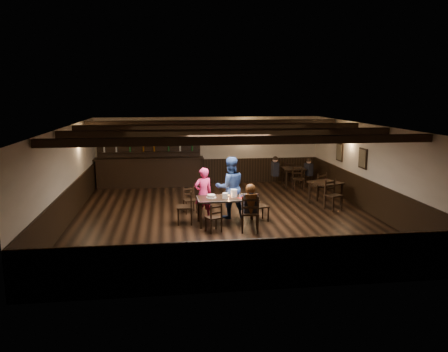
{
  "coord_description": "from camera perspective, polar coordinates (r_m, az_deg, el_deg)",
  "views": [
    {
      "loc": [
        -1.65,
        -12.47,
        3.62
      ],
      "look_at": [
        -0.0,
        0.2,
        1.2
      ],
      "focal_mm": 35.0,
      "sensor_mm": 36.0,
      "label": 1
    }
  ],
  "objects": [
    {
      "name": "bg_patron_right",
      "position": [
        17.3,
        10.99,
        1.17
      ],
      "size": [
        0.29,
        0.37,
        0.68
      ],
      "color": "black",
      "rests_on": "ground"
    },
    {
      "name": "bg_patron_left",
      "position": [
        17.02,
        6.69,
        1.29
      ],
      "size": [
        0.23,
        0.37,
        0.77
      ],
      "color": "black",
      "rests_on": "ground"
    },
    {
      "name": "cake",
      "position": [
        12.22,
        -1.67,
        -2.66
      ],
      "size": [
        0.28,
        0.28,
        0.09
      ],
      "color": "white",
      "rests_on": "dining_table"
    },
    {
      "name": "back_table_a",
      "position": [
        14.76,
        13.14,
        -1.14
      ],
      "size": [
        1.16,
        1.16,
        0.75
      ],
      "color": "black",
      "rests_on": "ground"
    },
    {
      "name": "man_blue",
      "position": [
        12.81,
        0.81,
        -1.5
      ],
      "size": [
        0.94,
        0.76,
        1.81
      ],
      "primitive_type": "imported",
      "rotation": [
        0.0,
        0.0,
        3.23
      ],
      "color": "navy",
      "rests_on": "ground"
    },
    {
      "name": "chair_far_pushed",
      "position": [
        13.49,
        -4.55,
        -2.82
      ],
      "size": [
        0.44,
        0.42,
        0.8
      ],
      "color": "black",
      "rests_on": "ground"
    },
    {
      "name": "room_shell",
      "position": [
        12.76,
        0.15,
        2.28
      ],
      "size": [
        9.02,
        10.02,
        2.71
      ],
      "color": "beige",
      "rests_on": "ground"
    },
    {
      "name": "tea_light",
      "position": [
        12.33,
        0.59,
        -2.61
      ],
      "size": [
        0.05,
        0.05,
        0.06
      ],
      "color": "#A5A8AD",
      "rests_on": "dining_table"
    },
    {
      "name": "woman_pink",
      "position": [
        12.68,
        -2.72,
        -2.31
      ],
      "size": [
        0.64,
        0.53,
        1.52
      ],
      "primitive_type": "imported",
      "rotation": [
        0.0,
        0.0,
        3.48
      ],
      "color": "#DF355F",
      "rests_on": "ground"
    },
    {
      "name": "chair_near_right",
      "position": [
        11.51,
        3.44,
        -4.57
      ],
      "size": [
        0.53,
        0.51,
        1.0
      ],
      "color": "black",
      "rests_on": "ground"
    },
    {
      "name": "chair_end_right",
      "position": [
        12.55,
        4.49,
        -3.67
      ],
      "size": [
        0.48,
        0.5,
        0.87
      ],
      "color": "black",
      "rests_on": "ground"
    },
    {
      "name": "plate_stack_a",
      "position": [
        12.12,
        0.17,
        -2.58
      ],
      "size": [
        0.16,
        0.16,
        0.15
      ],
      "primitive_type": "cylinder",
      "color": "white",
      "rests_on": "dining_table"
    },
    {
      "name": "chair_near_left",
      "position": [
        11.52,
        -1.22,
        -5.2
      ],
      "size": [
        0.48,
        0.47,
        0.79
      ],
      "color": "black",
      "rests_on": "ground"
    },
    {
      "name": "bar_counter",
      "position": [
        17.44,
        -9.69,
        1.03
      ],
      "size": [
        4.23,
        0.7,
        2.2
      ],
      "color": "black",
      "rests_on": "ground"
    },
    {
      "name": "ground",
      "position": [
        13.09,
        0.13,
        -5.33
      ],
      "size": [
        10.0,
        10.0,
        0.0
      ],
      "primitive_type": "plane",
      "color": "black",
      "rests_on": "ground"
    },
    {
      "name": "plate_stack_b",
      "position": [
        12.31,
        1.31,
        -2.24
      ],
      "size": [
        0.18,
        0.18,
        0.21
      ],
      "primitive_type": "cylinder",
      "color": "white",
      "rests_on": "dining_table"
    },
    {
      "name": "seated_person",
      "position": [
        11.51,
        3.46,
        -3.22
      ],
      "size": [
        0.35,
        0.53,
        0.86
      ],
      "color": "black",
      "rests_on": "ground"
    },
    {
      "name": "salt_shaker",
      "position": [
        12.23,
        2.1,
        -2.6
      ],
      "size": [
        0.04,
        0.04,
        0.1
      ],
      "primitive_type": "cylinder",
      "color": "silver",
      "rests_on": "dining_table"
    },
    {
      "name": "menu_red",
      "position": [
        12.23,
        2.6,
        -2.84
      ],
      "size": [
        0.39,
        0.33,
        0.0
      ],
      "primitive_type": "cube",
      "rotation": [
        0.0,
        0.0,
        0.38
      ],
      "color": "maroon",
      "rests_on": "dining_table"
    },
    {
      "name": "drink_glass",
      "position": [
        12.35,
        1.58,
        -2.42
      ],
      "size": [
        0.08,
        0.08,
        0.12
      ],
      "primitive_type": "cylinder",
      "color": "silver",
      "rests_on": "dining_table"
    },
    {
      "name": "back_table_b",
      "position": [
        17.35,
        9.04,
        0.75
      ],
      "size": [
        0.88,
        0.88,
        0.75
      ],
      "color": "black",
      "rests_on": "ground"
    },
    {
      "name": "menu_blue",
      "position": [
        12.45,
        3.0,
        -2.6
      ],
      "size": [
        0.38,
        0.33,
        0.0
      ],
      "primitive_type": "cube",
      "rotation": [
        0.0,
        0.0,
        -0.42
      ],
      "color": "#101254",
      "rests_on": "dining_table"
    },
    {
      "name": "pepper_shaker",
      "position": [
        12.25,
        2.48,
        -2.58
      ],
      "size": [
        0.04,
        0.04,
        0.1
      ],
      "primitive_type": "cylinder",
      "color": "#A5A8AD",
      "rests_on": "dining_table"
    },
    {
      "name": "chair_end_left",
      "position": [
        12.31,
        -4.77,
        -3.68
      ],
      "size": [
        0.45,
        0.47,
        0.97
      ],
      "color": "black",
      "rests_on": "ground"
    },
    {
      "name": "dining_table",
      "position": [
        12.24,
        0.41,
        -3.17
      ],
      "size": [
        1.7,
        0.88,
        0.75
      ],
      "color": "black",
      "rests_on": "ground"
    }
  ]
}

